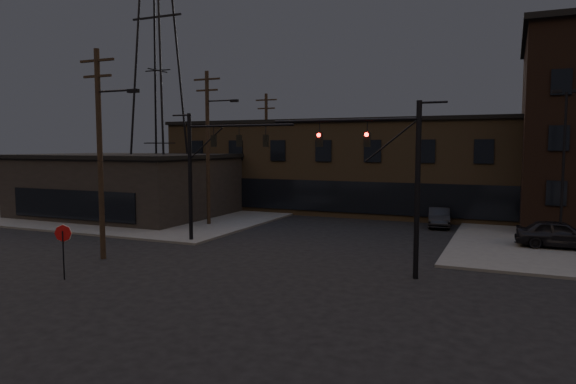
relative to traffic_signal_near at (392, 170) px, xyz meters
The scene contains 14 objects.
ground 8.56m from the traffic_signal_near, 139.97° to the right, with size 140.00×140.00×0.00m, color black.
sidewalk_nw 32.84m from the traffic_signal_near, 147.39° to the left, with size 30.00×30.00×0.15m, color #474744.
building_row 24.12m from the traffic_signal_near, 102.84° to the left, with size 40.00×12.00×8.00m, color #493926.
building_left 27.95m from the traffic_signal_near, 155.60° to the left, with size 16.00×12.00×5.00m, color black.
traffic_signal_near is the anchor object (origin of this frame).
traffic_signal_far 12.57m from the traffic_signal_near, 163.83° to the left, with size 7.12×0.24×8.00m.
stop_sign 15.17m from the traffic_signal_near, 154.10° to the right, with size 0.72×0.33×2.48m.
utility_pole_near 15.03m from the traffic_signal_near, behind, with size 3.70×0.28×11.00m.
utility_pole_mid 18.47m from the traffic_signal_near, 148.97° to the left, with size 3.70×0.28×11.50m.
utility_pole_far 27.33m from the traffic_signal_near, 128.10° to the left, with size 2.20×0.28×11.00m.
transmission_tower 28.02m from the traffic_signal_near, 149.97° to the left, with size 7.00×7.00×25.00m, color black, non-canonical shape.
lot_light_a 12.21m from the traffic_signal_near, 51.18° to the left, with size 1.50×0.28×9.14m.
parked_car_lot_a 12.97m from the traffic_signal_near, 51.83° to the left, with size 1.90×4.71×1.61m, color black.
car_crossing 16.51m from the traffic_signal_near, 89.49° to the left, with size 1.50×4.31×1.42m, color black.
Camera 1 is at (10.33, -18.74, 6.00)m, focal length 32.00 mm.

